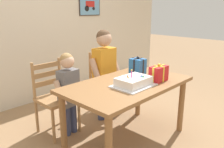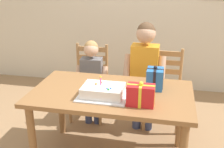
% 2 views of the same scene
% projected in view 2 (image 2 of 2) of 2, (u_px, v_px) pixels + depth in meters
% --- Properties ---
extents(back_wall, '(6.40, 0.11, 2.60)m').
position_uv_depth(back_wall, '(139.00, 4.00, 4.15)').
color(back_wall, beige).
rests_on(back_wall, ground).
extents(dining_table, '(1.48, 0.85, 0.73)m').
position_uv_depth(dining_table, '(112.00, 101.00, 2.60)').
color(dining_table, olive).
rests_on(dining_table, ground).
extents(birthday_cake, '(0.44, 0.34, 0.19)m').
position_uv_depth(birthday_cake, '(103.00, 91.00, 2.44)').
color(birthday_cake, silver).
rests_on(birthday_cake, dining_table).
extents(gift_box_red_large, '(0.16, 0.18, 0.23)m').
position_uv_depth(gift_box_red_large, '(155.00, 79.00, 2.60)').
color(gift_box_red_large, '#286BB7').
rests_on(gift_box_red_large, dining_table).
extents(gift_box_beside_cake, '(0.23, 0.13, 0.21)m').
position_uv_depth(gift_box_beside_cake, '(141.00, 95.00, 2.28)').
color(gift_box_beside_cake, red).
rests_on(gift_box_beside_cake, dining_table).
extents(chair_left, '(0.42, 0.42, 0.92)m').
position_uv_depth(chair_left, '(90.00, 82.00, 3.48)').
color(chair_left, '#A87A4C').
rests_on(chair_left, ground).
extents(chair_right, '(0.43, 0.43, 0.92)m').
position_uv_depth(chair_right, '(163.00, 88.00, 3.30)').
color(chair_right, '#A87A4C').
rests_on(chair_right, ground).
extents(child_older, '(0.46, 0.26, 1.27)m').
position_uv_depth(child_older, '(144.00, 67.00, 3.07)').
color(child_older, '#38426B').
rests_on(child_older, ground).
extents(child_younger, '(0.39, 0.23, 1.04)m').
position_uv_depth(child_younger, '(92.00, 75.00, 3.24)').
color(child_younger, '#38426B').
rests_on(child_younger, ground).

